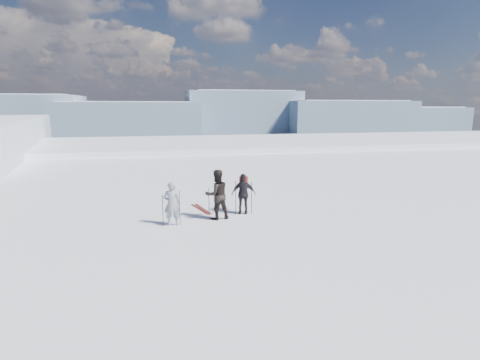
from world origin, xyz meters
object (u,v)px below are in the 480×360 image
at_px(skier_grey, 172,204).
at_px(skis_loose, 201,209).
at_px(skier_dark, 217,195).
at_px(skier_pack, 244,194).

relative_size(skier_grey, skis_loose, 0.95).
bearing_deg(skier_dark, skis_loose, -85.69).
bearing_deg(skier_grey, skier_dark, -165.02).
height_order(skier_grey, skis_loose, skier_grey).
bearing_deg(skier_pack, skier_dark, 34.13).
distance_m(skier_dark, skis_loose, 1.77).
distance_m(skier_pack, skis_loose, 2.00).
bearing_deg(skis_loose, skier_grey, -123.55).
bearing_deg(skier_grey, skis_loose, -122.56).
height_order(skier_pack, skis_loose, skier_pack).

